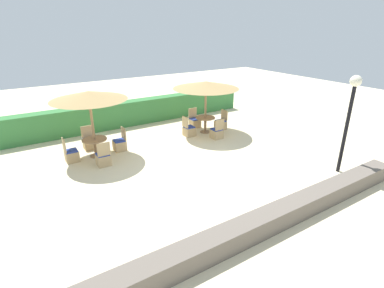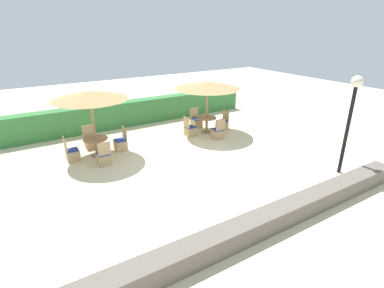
{
  "view_description": "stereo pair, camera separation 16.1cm",
  "coord_description": "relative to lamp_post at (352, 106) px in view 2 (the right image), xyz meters",
  "views": [
    {
      "loc": [
        -5.2,
        -7.56,
        4.78
      ],
      "look_at": [
        0.0,
        0.6,
        0.9
      ],
      "focal_mm": 28.0,
      "sensor_mm": 36.0,
      "label": 1
    },
    {
      "loc": [
        -5.06,
        -7.65,
        4.78
      ],
      "look_at": [
        0.0,
        0.6,
        0.9
      ],
      "focal_mm": 28.0,
      "sensor_mm": 36.0,
      "label": 2
    }
  ],
  "objects": [
    {
      "name": "ground_plane",
      "position": [
        -4.15,
        2.4,
        -2.35
      ],
      "size": [
        40.0,
        40.0,
        0.0
      ],
      "primitive_type": "plane",
      "color": "beige"
    },
    {
      "name": "hedge_row",
      "position": [
        -4.15,
        8.86,
        -1.74
      ],
      "size": [
        13.0,
        0.7,
        1.22
      ],
      "primitive_type": "cube",
      "color": "#387A3D",
      "rests_on": "ground_plane"
    },
    {
      "name": "stone_border",
      "position": [
        -4.15,
        -0.97,
        -2.09
      ],
      "size": [
        10.0,
        0.56,
        0.51
      ],
      "primitive_type": "cube",
      "color": "#6B6056",
      "rests_on": "ground_plane"
    },
    {
      "name": "lamp_post",
      "position": [
        0.0,
        0.0,
        0.0
      ],
      "size": [
        0.36,
        0.36,
        3.32
      ],
      "color": "black",
      "rests_on": "ground_plane"
    },
    {
      "name": "parasol_back_left",
      "position": [
        -6.76,
        5.84,
        0.03
      ],
      "size": [
        2.76,
        2.76,
        2.55
      ],
      "color": "#93704C",
      "rests_on": "ground_plane"
    },
    {
      "name": "round_table_back_left",
      "position": [
        -6.76,
        5.84,
        -1.82
      ],
      "size": [
        0.93,
        0.93,
        0.71
      ],
      "color": "#93704C",
      "rests_on": "ground_plane"
    },
    {
      "name": "patio_chair_back_left_south",
      "position": [
        -6.77,
        4.87,
        -2.09
      ],
      "size": [
        0.46,
        0.46,
        0.93
      ],
      "color": "tan",
      "rests_on": "ground_plane"
    },
    {
      "name": "patio_chair_back_left_north",
      "position": [
        -6.77,
        6.74,
        -2.09
      ],
      "size": [
        0.46,
        0.46,
        0.93
      ],
      "rotation": [
        0.0,
        0.0,
        3.14
      ],
      "color": "tan",
      "rests_on": "ground_plane"
    },
    {
      "name": "patio_chair_back_left_east",
      "position": [
        -5.77,
        5.89,
        -2.09
      ],
      "size": [
        0.46,
        0.46,
        0.93
      ],
      "rotation": [
        0.0,
        0.0,
        1.57
      ],
      "color": "tan",
      "rests_on": "ground_plane"
    },
    {
      "name": "patio_chair_back_left_west",
      "position": [
        -7.67,
        5.84,
        -2.09
      ],
      "size": [
        0.46,
        0.46,
        0.93
      ],
      "rotation": [
        0.0,
        0.0,
        -1.57
      ],
      "color": "tan",
      "rests_on": "ground_plane"
    },
    {
      "name": "parasol_back_right",
      "position": [
        -1.59,
        5.85,
        -0.11
      ],
      "size": [
        2.99,
        2.99,
        2.41
      ],
      "color": "#93704C",
      "rests_on": "ground_plane"
    },
    {
      "name": "round_table_back_right",
      "position": [
        -1.59,
        5.85,
        -1.81
      ],
      "size": [
        0.91,
        0.91,
        0.73
      ],
      "color": "#93704C",
      "rests_on": "ground_plane"
    },
    {
      "name": "patio_chair_back_right_north",
      "position": [
        -1.6,
        6.75,
        -2.09
      ],
      "size": [
        0.46,
        0.46,
        0.93
      ],
      "rotation": [
        0.0,
        0.0,
        3.14
      ],
      "color": "tan",
      "rests_on": "ground_plane"
    },
    {
      "name": "patio_chair_back_right_south",
      "position": [
        -1.63,
        4.88,
        -2.09
      ],
      "size": [
        0.46,
        0.46,
        0.93
      ],
      "color": "tan",
      "rests_on": "ground_plane"
    },
    {
      "name": "patio_chair_back_right_east",
      "position": [
        -0.7,
        5.8,
        -2.09
      ],
      "size": [
        0.46,
        0.46,
        0.93
      ],
      "rotation": [
        0.0,
        0.0,
        1.57
      ],
      "color": "tan",
      "rests_on": "ground_plane"
    },
    {
      "name": "patio_chair_back_right_west",
      "position": [
        -2.51,
        5.84,
        -2.09
      ],
      "size": [
        0.46,
        0.46,
        0.93
      ],
      "rotation": [
        0.0,
        0.0,
        -1.57
      ],
      "color": "tan",
      "rests_on": "ground_plane"
    }
  ]
}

